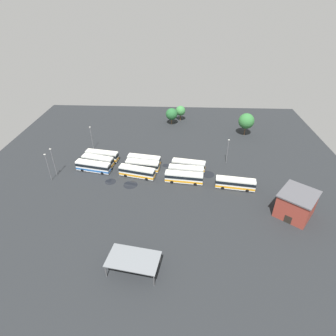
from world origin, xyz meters
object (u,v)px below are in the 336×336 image
(bus_row2_slot0, at_px, (144,160))
(bus_row0_slot2, at_px, (235,183))
(bus_row1_slot2, at_px, (184,177))
(bus_row2_slot1, at_px, (142,165))
(lamp_post_by_building, at_px, (53,161))
(depot_building, at_px, (296,204))
(tree_west_edge, at_px, (180,111))
(maintenance_shelter, at_px, (133,259))
(lamp_post_far_corner, at_px, (48,166))
(bus_row2_slot2, at_px, (137,172))
(lamp_post_near_entrance, at_px, (92,137))
(bus_row3_slot1, at_px, (98,161))
(bus_row3_slot0, at_px, (102,155))
(tree_northwest, at_px, (172,114))
(tree_northeast, at_px, (246,121))
(bus_row1_slot0, at_px, (189,165))
(bus_row1_slot1, at_px, (186,171))
(lamp_post_mid_lot, at_px, (228,151))
(bus_row3_slot2, at_px, (93,166))

(bus_row2_slot0, bearing_deg, bus_row0_slot2, 157.38)
(bus_row1_slot2, xyz_separation_m, bus_row2_slot1, (13.58, -6.21, -0.00))
(lamp_post_by_building, bearing_deg, bus_row1_slot2, 177.41)
(depot_building, xyz_separation_m, tree_west_edge, (30.51, -62.14, 1.11))
(maintenance_shelter, bearing_deg, bus_row0_slot2, -130.69)
(lamp_post_far_corner, height_order, lamp_post_by_building, lamp_post_by_building)
(lamp_post_far_corner, bearing_deg, lamp_post_by_building, -103.09)
(bus_row2_slot2, xyz_separation_m, lamp_post_near_entrance, (19.11, -17.46, 3.09))
(bus_row1_slot2, bearing_deg, bus_row3_slot1, -16.31)
(bus_row3_slot1, bearing_deg, bus_row2_slot0, -176.12)
(bus_row3_slot0, relative_size, lamp_post_by_building, 1.19)
(tree_northwest, bearing_deg, tree_west_edge, -129.45)
(lamp_post_far_corner, bearing_deg, tree_northeast, -151.69)
(bus_row2_slot2, bearing_deg, maintenance_shelter, 97.13)
(maintenance_shelter, height_order, lamp_post_far_corner, lamp_post_far_corner)
(lamp_post_near_entrance, height_order, lamp_post_by_building, lamp_post_by_building)
(tree_northeast, bearing_deg, tree_west_edge, -28.37)
(bus_row2_slot2, height_order, bus_row3_slot0, same)
(maintenance_shelter, relative_size, lamp_post_by_building, 1.19)
(bus_row2_slot0, bearing_deg, bus_row3_slot0, -9.35)
(tree_west_edge, bearing_deg, lamp_post_near_entrance, 42.25)
(tree_northeast, bearing_deg, bus_row2_slot0, 33.39)
(bus_row1_slot0, bearing_deg, tree_northwest, -79.45)
(maintenance_shelter, bearing_deg, bus_row2_slot0, -85.89)
(bus_row1_slot0, xyz_separation_m, tree_northeast, (-23.41, -27.67, 4.27))
(bus_row2_slot2, bearing_deg, bus_row2_slot0, -100.50)
(bus_row2_slot2, relative_size, lamp_post_by_building, 1.21)
(bus_row3_slot0, distance_m, lamp_post_by_building, 16.28)
(lamp_post_far_corner, bearing_deg, depot_building, 170.18)
(bus_row1_slot1, bearing_deg, depot_building, 149.69)
(bus_row1_slot2, distance_m, lamp_post_near_entrance, 39.38)
(tree_west_edge, bearing_deg, tree_northwest, 50.55)
(bus_row3_slot0, height_order, depot_building, depot_building)
(lamp_post_far_corner, distance_m, lamp_post_near_entrance, 21.94)
(tree_northwest, relative_size, tree_west_edge, 1.08)
(maintenance_shelter, bearing_deg, tree_west_edge, -96.21)
(bus_row2_slot2, distance_m, tree_northeast, 51.46)
(bus_row1_slot2, bearing_deg, bus_row2_slot2, -9.02)
(bus_row1_slot2, relative_size, depot_building, 0.94)
(bus_row3_slot1, bearing_deg, lamp_post_far_corner, 37.08)
(lamp_post_mid_lot, bearing_deg, bus_row2_slot0, 5.28)
(bus_row3_slot1, xyz_separation_m, lamp_post_near_entrance, (4.93, -11.33, 3.09))
(bus_row0_slot2, relative_size, bus_row2_slot0, 1.04)
(bus_row3_slot1, relative_size, tree_northwest, 1.51)
(bus_row1_slot0, relative_size, bus_row3_slot0, 0.96)
(bus_row1_slot1, height_order, tree_west_edge, tree_west_edge)
(bus_row1_slot1, bearing_deg, bus_row3_slot2, -2.49)
(maintenance_shelter, height_order, tree_northwest, tree_northwest)
(lamp_post_far_corner, bearing_deg, tree_northwest, -128.35)
(tree_west_edge, distance_m, tree_northeast, 30.17)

